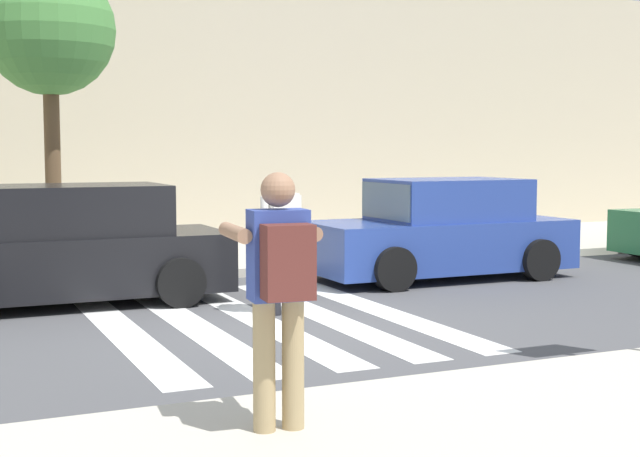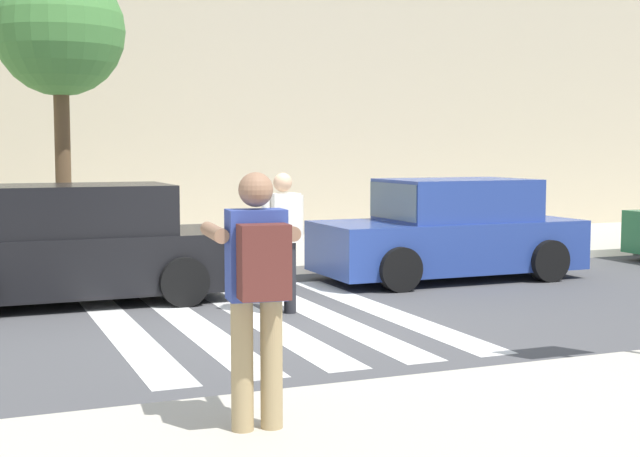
% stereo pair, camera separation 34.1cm
% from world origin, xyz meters
% --- Properties ---
extents(ground_plane, '(120.00, 120.00, 0.00)m').
position_xyz_m(ground_plane, '(0.00, 0.00, 0.00)').
color(ground_plane, '#4C4C4F').
extents(sidewalk_far, '(60.00, 4.80, 0.14)m').
position_xyz_m(sidewalk_far, '(0.00, 6.00, 0.07)').
color(sidewalk_far, beige).
rests_on(sidewalk_far, ground).
extents(building_facade_far, '(56.00, 4.00, 5.81)m').
position_xyz_m(building_facade_far, '(0.00, 10.40, 2.90)').
color(building_facade_far, beige).
rests_on(building_facade_far, ground).
extents(crosswalk_stripe_0, '(0.44, 5.20, 0.01)m').
position_xyz_m(crosswalk_stripe_0, '(-1.60, 0.20, 0.00)').
color(crosswalk_stripe_0, silver).
rests_on(crosswalk_stripe_0, ground).
extents(crosswalk_stripe_1, '(0.44, 5.20, 0.01)m').
position_xyz_m(crosswalk_stripe_1, '(-0.80, 0.20, 0.00)').
color(crosswalk_stripe_1, silver).
rests_on(crosswalk_stripe_1, ground).
extents(crosswalk_stripe_2, '(0.44, 5.20, 0.01)m').
position_xyz_m(crosswalk_stripe_2, '(0.00, 0.20, 0.00)').
color(crosswalk_stripe_2, silver).
rests_on(crosswalk_stripe_2, ground).
extents(crosswalk_stripe_3, '(0.44, 5.20, 0.01)m').
position_xyz_m(crosswalk_stripe_3, '(0.80, 0.20, 0.00)').
color(crosswalk_stripe_3, silver).
rests_on(crosswalk_stripe_3, ground).
extents(crosswalk_stripe_4, '(0.44, 5.20, 0.01)m').
position_xyz_m(crosswalk_stripe_4, '(1.60, 0.20, 0.00)').
color(crosswalk_stripe_4, silver).
rests_on(crosswalk_stripe_4, ground).
extents(photographer_with_backpack, '(0.64, 0.88, 1.72)m').
position_xyz_m(photographer_with_backpack, '(-1.45, -4.11, 1.17)').
color(photographer_with_backpack, tan).
rests_on(photographer_with_backpack, sidewalk_near).
extents(pedestrian_crossing, '(0.57, 0.32, 1.72)m').
position_xyz_m(pedestrian_crossing, '(0.39, 0.49, 0.97)').
color(pedestrian_crossing, '#232328').
rests_on(pedestrian_crossing, ground).
extents(parked_car_black, '(4.10, 1.92, 1.55)m').
position_xyz_m(parked_car_black, '(-1.84, 2.30, 0.73)').
color(parked_car_black, black).
rests_on(parked_car_black, ground).
extents(parked_car_blue, '(4.10, 1.92, 1.55)m').
position_xyz_m(parked_car_blue, '(3.80, 2.30, 0.73)').
color(parked_car_blue, '#284293').
rests_on(parked_car_blue, ground).
extents(street_tree_center, '(1.98, 1.98, 4.66)m').
position_xyz_m(street_tree_center, '(-1.72, 4.62, 3.76)').
color(street_tree_center, brown).
rests_on(street_tree_center, sidewalk_far).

